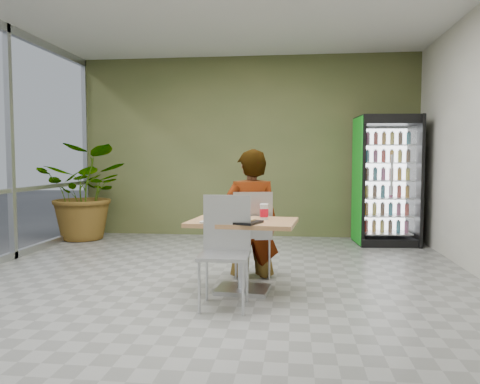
% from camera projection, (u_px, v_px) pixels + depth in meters
% --- Properties ---
extents(ground, '(7.00, 7.00, 0.00)m').
position_uv_depth(ground, '(212.00, 288.00, 4.99)').
color(ground, gray).
rests_on(ground, ground).
extents(room_envelope, '(6.00, 7.00, 3.20)m').
position_uv_depth(room_envelope, '(211.00, 138.00, 4.88)').
color(room_envelope, beige).
rests_on(room_envelope, ground).
extents(dining_table, '(1.15, 0.86, 0.75)m').
position_uv_depth(dining_table, '(243.00, 240.00, 4.85)').
color(dining_table, tan).
rests_on(dining_table, ground).
extents(chair_far, '(0.52, 0.52, 1.01)m').
position_uv_depth(chair_far, '(252.00, 227.00, 5.41)').
color(chair_far, '#ABADAF').
rests_on(chair_far, ground).
extents(chair_near, '(0.46, 0.47, 1.04)m').
position_uv_depth(chair_near, '(226.00, 241.00, 4.41)').
color(chair_near, '#ABADAF').
rests_on(chair_near, ground).
extents(seated_woman, '(0.73, 0.54, 1.79)m').
position_uv_depth(seated_woman, '(251.00, 226.00, 5.46)').
color(seated_woman, black).
rests_on(seated_woman, ground).
extents(pizza_plate, '(0.32, 0.27, 0.03)m').
position_uv_depth(pizza_plate, '(238.00, 218.00, 4.84)').
color(pizza_plate, silver).
rests_on(pizza_plate, dining_table).
extents(soda_cup, '(0.09, 0.09, 0.16)m').
position_uv_depth(soda_cup, '(264.00, 212.00, 4.87)').
color(soda_cup, silver).
rests_on(soda_cup, dining_table).
extents(napkin_stack, '(0.18, 0.18, 0.02)m').
position_uv_depth(napkin_stack, '(209.00, 222.00, 4.63)').
color(napkin_stack, silver).
rests_on(napkin_stack, dining_table).
extents(cafeteria_tray, '(0.48, 0.42, 0.02)m').
position_uv_depth(cafeteria_tray, '(239.00, 222.00, 4.62)').
color(cafeteria_tray, black).
rests_on(cafeteria_tray, dining_table).
extents(beverage_fridge, '(1.00, 0.80, 2.07)m').
position_uv_depth(beverage_fridge, '(386.00, 180.00, 7.56)').
color(beverage_fridge, black).
rests_on(beverage_fridge, ground).
extents(potted_plant, '(1.58, 1.40, 1.64)m').
position_uv_depth(potted_plant, '(86.00, 192.00, 8.03)').
color(potted_plant, '#3C6D2B').
rests_on(potted_plant, ground).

